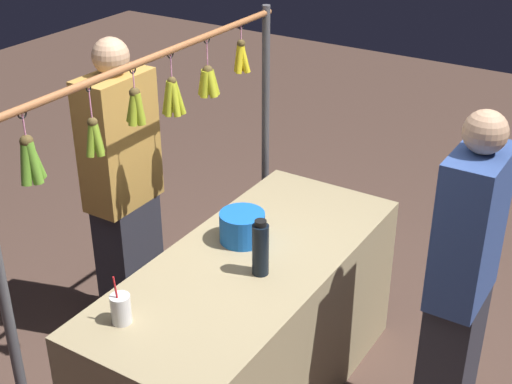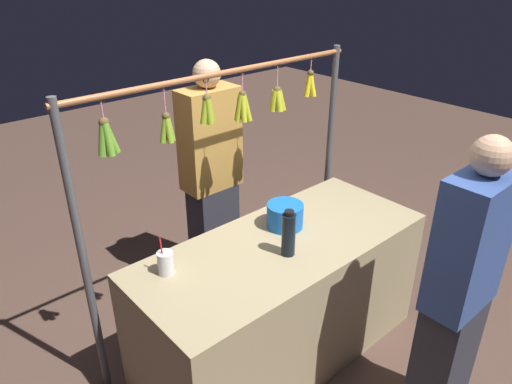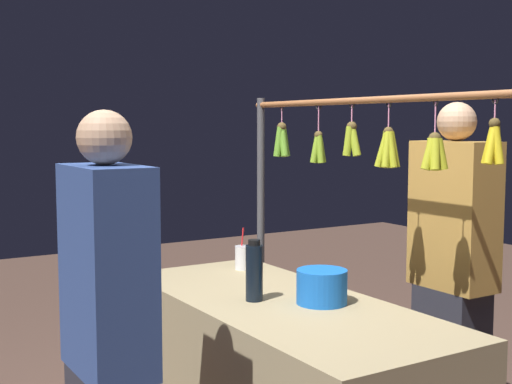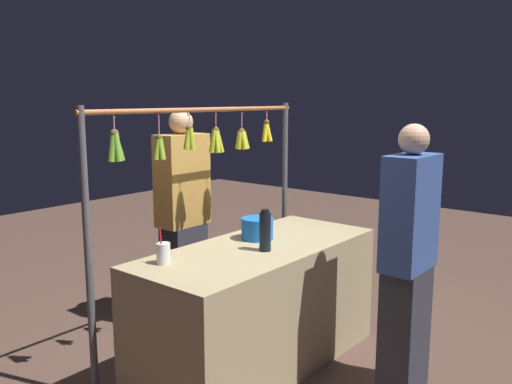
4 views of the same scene
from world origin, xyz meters
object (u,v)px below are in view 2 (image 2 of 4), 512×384
(water_bottle, at_px, (289,234))
(drink_cup, at_px, (165,263))
(vendor_person, at_px, (212,182))
(customer_person, at_px, (458,297))
(blue_bucket, at_px, (285,215))

(water_bottle, xyz_separation_m, drink_cup, (0.59, -0.29, -0.07))
(vendor_person, distance_m, customer_person, 1.79)
(water_bottle, distance_m, customer_person, 0.89)
(blue_bucket, xyz_separation_m, drink_cup, (0.78, -0.07, -0.01))
(water_bottle, height_order, customer_person, customer_person)
(customer_person, bearing_deg, water_bottle, -64.79)
(drink_cup, relative_size, vendor_person, 0.13)
(vendor_person, bearing_deg, water_bottle, 77.47)
(drink_cup, relative_size, customer_person, 0.13)
(drink_cup, bearing_deg, customer_person, 131.70)
(blue_bucket, distance_m, customer_person, 1.03)
(drink_cup, height_order, customer_person, customer_person)
(vendor_person, bearing_deg, customer_person, 94.89)
(water_bottle, height_order, vendor_person, vendor_person)
(blue_bucket, height_order, vendor_person, vendor_person)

